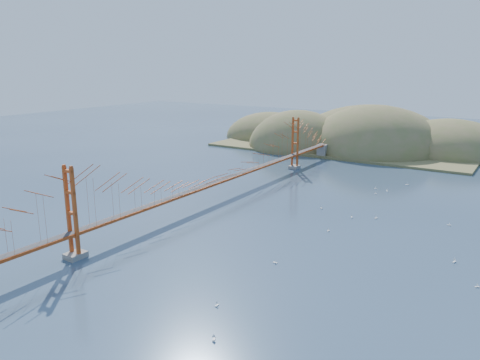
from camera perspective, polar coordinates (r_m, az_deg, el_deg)
The scene contains 17 objects.
ground at distance 82.21m, azimuth -2.75°, elevation -2.44°, with size 320.00×320.00×0.00m, color #2A3E55.
bridge at distance 80.64m, azimuth -2.73°, elevation 2.37°, with size 2.20×94.40×12.00m.
far_headlands at distance 141.44m, azimuth 14.46°, elevation 4.13°, with size 84.00×58.00×25.00m.
sailboat_13 at distance 57.26m, azimuth 26.94°, elevation -11.46°, with size 0.58×0.58×0.61m.
sailboat_1 at distance 74.90m, azimuth 13.46°, elevation -4.38°, with size 0.54×0.54×0.60m.
sailboat_12 at distance 92.90m, azimuth 16.20°, elevation -0.97°, with size 0.50×0.46×0.56m.
sailboat_6 at distance 42.82m, azimuth -3.20°, elevation -18.74°, with size 0.61×0.61×0.68m.
sailboat_2 at distance 57.12m, azimuth 4.31°, elevation -9.94°, with size 0.53×0.44×0.62m.
sailboat_7 at distance 97.70m, azimuth 19.68°, elevation -0.50°, with size 0.59×0.51×0.68m.
sailboat_16 at distance 78.42m, azimuth 9.90°, elevation -3.35°, with size 0.56×0.56×0.61m.
sailboat_4 at distance 75.37m, azimuth 16.24°, elevation -4.44°, with size 0.57×0.57×0.62m.
sailboat_3 at distance 89.23m, azimuth 16.21°, elevation -1.57°, with size 0.53×0.51×0.59m.
sailboat_15 at distance 91.73m, azimuth 17.50°, elevation -1.24°, with size 0.60×0.60×0.64m.
sailboat_14 at distance 68.27m, azimuth 10.71°, elevation -6.06°, with size 0.45×0.50×0.56m.
sailboat_10 at distance 47.88m, azimuth -2.83°, elevation -14.94°, with size 0.42×0.51×0.60m.
sailboat_5 at distance 62.74m, azimuth 24.67°, elevation -8.98°, with size 0.57×0.61×0.69m.
sailboat_8 at distance 75.97m, azimuth 24.15°, elevation -4.99°, with size 0.53×0.50×0.60m.
Camera 1 is at (46.18, -63.88, 23.35)m, focal length 35.00 mm.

